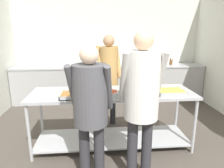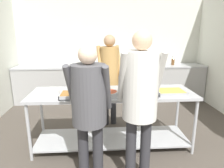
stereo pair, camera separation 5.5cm
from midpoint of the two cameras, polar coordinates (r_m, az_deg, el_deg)
name	(u,v)px [view 1 (the left image)]	position (r m, az deg, el deg)	size (l,w,h in m)	color
wall_rear	(108,49)	(5.48, -1.32, 10.04)	(4.99, 0.06, 2.65)	silver
back_counter	(110,83)	(5.26, -1.00, 0.33)	(4.83, 0.65, 0.93)	#A8A8A8
serving_counter	(113,110)	(3.11, -0.35, -7.37)	(2.45, 0.75, 0.89)	#ADAFB5
plate_stack	(51,92)	(3.05, -17.63, -2.13)	(0.27, 0.27, 0.07)	white
serving_tray_greens	(75,95)	(2.84, -11.09, -3.15)	(0.39, 0.32, 0.05)	#ADAFB5
sauce_pan	(108,94)	(2.81, -1.79, -2.75)	(0.45, 0.31, 0.07)	#ADAFB5
serving_tray_roast	(141,93)	(2.89, 7.65, -2.70)	(0.43, 0.33, 0.05)	#ADAFB5
serving_tray_vegetables	(170,92)	(3.06, 15.80, -2.16)	(0.40, 0.33, 0.05)	#ADAFB5
guest_serving_left	(141,94)	(2.23, 7.72, -2.81)	(0.49, 0.39, 1.79)	#2D2D33
guest_serving_right	(90,102)	(2.27, -6.88, -5.20)	(0.53, 0.39, 1.64)	#2D2D33
cook_behind_counter	(109,71)	(3.71, -1.31, 3.81)	(0.49, 0.41, 1.72)	#2D2D33
water_bottle	(171,61)	(5.49, 16.24, 6.39)	(0.08, 0.08, 0.23)	brown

